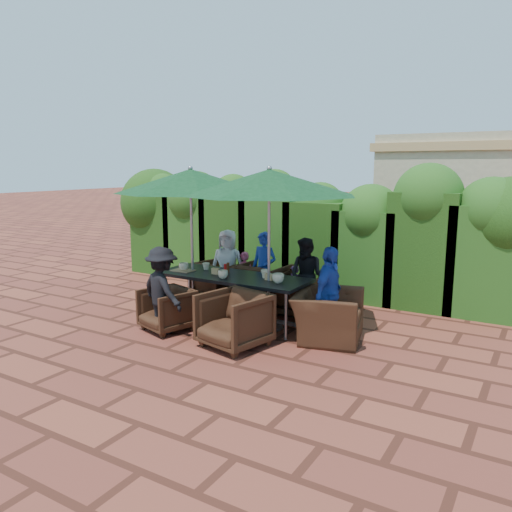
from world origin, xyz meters
The scene contains 31 objects.
ground centered at (0.00, 0.00, 0.00)m, with size 80.00×80.00×0.00m, color brown.
dining_table centered at (0.08, -0.14, 0.68)m, with size 2.49×0.90×0.75m.
umbrella_left centered at (-0.67, -0.19, 2.21)m, with size 2.42×2.42×2.46m.
umbrella_right centered at (0.76, -0.17, 2.21)m, with size 2.63×2.63×2.46m.
chair_far_left centered at (-0.87, 0.79, 0.40)m, with size 0.77×0.72×0.79m, color black.
chair_far_mid centered at (0.06, 0.83, 0.42)m, with size 0.82×0.77×0.85m, color black.
chair_far_right centered at (0.85, 0.70, 0.38)m, with size 0.74×0.69×0.76m, color black.
chair_near_left centered at (-0.52, -1.03, 0.35)m, with size 0.69×0.64×0.71m, color black.
chair_near_right centered at (0.74, -1.10, 0.42)m, with size 0.81×0.76×0.84m, color black.
chair_end_right centered at (1.72, -0.14, 0.46)m, with size 1.05×0.68×0.92m, color black.
adult_far_left centered at (-0.71, 0.90, 0.66)m, with size 0.65×0.38×1.31m, color silver.
adult_far_mid centered at (0.07, 0.88, 0.66)m, with size 0.48×0.39×1.32m, color #1E3CA3.
adult_far_right centered at (0.90, 0.86, 0.64)m, with size 0.61×0.38×1.28m, color black.
adult_near_left centered at (-0.48, -1.16, 0.65)m, with size 0.83×0.38×1.30m, color black.
adult_end_right centered at (1.74, -0.18, 0.68)m, with size 0.79×0.40×1.35m, color #1E3CA3.
child_left centered at (-0.39, 0.98, 0.46)m, with size 0.33×0.27×0.92m, color #D64B6F.
child_right centered at (0.62, 0.99, 0.38)m, with size 0.28×0.22×0.77m, color #9651B1.
pedestrian_a centered at (1.67, 4.34, 0.91)m, with size 1.70×0.61×1.82m, color #258745.
pedestrian_b centered at (2.35, 4.49, 0.86)m, with size 0.82×0.50×1.71m, color #D64B6F.
pedestrian_c centered at (3.64, 4.16, 0.93)m, with size 1.19×0.54×1.85m, color #9B9AA2.
cup_a centered at (-0.81, -0.24, 0.81)m, with size 0.16×0.16×0.13m, color beige.
cup_b centered at (-0.53, -0.01, 0.81)m, with size 0.12×0.12×0.12m, color beige.
cup_c centered at (0.08, -0.39, 0.81)m, with size 0.16×0.16×0.13m, color beige.
cup_d centered at (0.63, -0.05, 0.82)m, with size 0.14×0.14×0.13m, color beige.
cup_e centered at (0.95, -0.23, 0.82)m, with size 0.18×0.18×0.14m, color beige.
ketchup_bottle centered at (-0.05, -0.15, 0.83)m, with size 0.04×0.04×0.17m, color #B20C0A.
sauce_bottle centered at (-0.07, -0.03, 0.83)m, with size 0.04×0.04×0.17m, color #4C230C.
serving_tray centered at (-0.80, -0.28, 0.76)m, with size 0.35×0.25×0.02m, color #A77C51.
number_block_left centered at (-0.19, -0.21, 0.80)m, with size 0.12×0.06×0.10m, color tan.
number_block_right centered at (0.75, -0.14, 0.80)m, with size 0.12×0.06×0.10m, color tan.
hedge_wall centered at (-0.13, 2.32, 1.32)m, with size 9.10×1.60×2.51m.
Camera 1 is at (4.36, -6.57, 2.45)m, focal length 35.00 mm.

